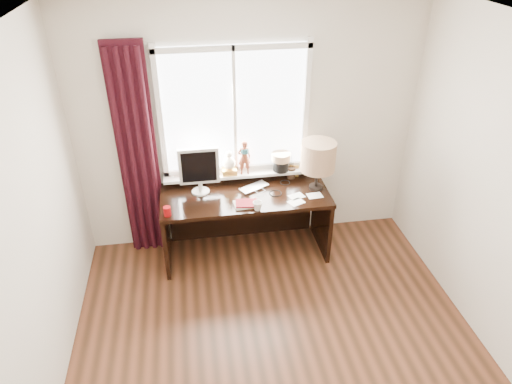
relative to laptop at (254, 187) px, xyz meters
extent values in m
cube|color=brown|center=(-0.01, -1.73, -0.76)|extent=(3.50, 4.00, 0.00)
cube|color=white|center=(-0.01, -1.73, 1.84)|extent=(3.50, 4.00, 0.00)
cube|color=beige|center=(-0.01, 0.27, 0.54)|extent=(3.50, 0.00, 2.60)
cube|color=beige|center=(-1.76, -1.73, 0.54)|extent=(0.00, 4.00, 2.60)
imported|color=silver|center=(0.00, 0.00, 0.00)|extent=(0.37, 0.32, 0.02)
imported|color=white|center=(-0.03, -0.40, 0.03)|extent=(0.12, 0.12, 0.09)
cylinder|color=#790406|center=(-0.88, -0.36, 0.03)|extent=(0.07, 0.07, 0.09)
cube|color=white|center=(-0.16, 0.26, 0.74)|extent=(1.40, 0.02, 1.30)
cube|color=silver|center=(-0.16, 0.23, 0.11)|extent=(1.50, 0.05, 0.05)
cube|color=silver|center=(-0.16, 0.23, 1.36)|extent=(1.50, 0.05, 0.05)
cube|color=silver|center=(-0.88, 0.23, 0.74)|extent=(0.05, 0.05, 1.40)
cube|color=silver|center=(0.57, 0.23, 0.74)|extent=(0.05, 0.05, 1.40)
cube|color=silver|center=(-0.16, 0.23, 0.74)|extent=(0.03, 0.05, 1.30)
cube|color=silver|center=(-0.16, 0.18, 0.07)|extent=(1.52, 0.18, 0.03)
cylinder|color=#62100B|center=(-0.65, 0.16, 0.21)|extent=(0.14, 0.14, 0.25)
cube|color=gold|center=(-0.23, 0.17, 0.12)|extent=(0.15, 0.12, 0.06)
sphere|color=beige|center=(-0.23, 0.17, 0.21)|extent=(0.13, 0.13, 0.13)
sphere|color=beige|center=(-0.23, 0.17, 0.31)|extent=(0.07, 0.07, 0.07)
imported|color=brown|center=(-0.07, 0.15, 0.28)|extent=(0.14, 0.09, 0.38)
cylinder|color=#1E4C51|center=(-0.07, 0.14, 0.36)|extent=(0.09, 0.09, 0.05)
cylinder|color=black|center=(0.31, 0.16, 0.15)|extent=(0.16, 0.16, 0.12)
cylinder|color=#8C6B4C|center=(0.31, 0.16, 0.25)|extent=(0.20, 0.20, 0.08)
cube|color=black|center=(-1.14, 0.19, 0.36)|extent=(0.38, 0.05, 2.25)
cylinder|color=black|center=(-1.28, 0.16, 0.34)|extent=(0.06, 0.06, 2.20)
cylinder|color=black|center=(-1.19, 0.16, 0.34)|extent=(0.06, 0.06, 2.20)
cylinder|color=black|center=(-1.10, 0.16, 0.34)|extent=(0.06, 0.06, 2.20)
cylinder|color=black|center=(-1.01, 0.16, 0.34)|extent=(0.06, 0.06, 2.20)
cube|color=black|center=(-0.11, -0.10, -0.03)|extent=(1.70, 0.70, 0.04)
cube|color=black|center=(-0.94, -0.10, -0.41)|extent=(0.04, 0.64, 0.71)
cube|color=black|center=(0.72, -0.10, -0.41)|extent=(0.04, 0.64, 0.71)
cube|color=black|center=(-0.11, 0.24, -0.41)|extent=(1.60, 0.03, 0.71)
cylinder|color=beige|center=(-0.55, 0.02, 0.00)|extent=(0.18, 0.18, 0.01)
cylinder|color=beige|center=(-0.55, 0.02, 0.05)|extent=(0.04, 0.04, 0.10)
cube|color=beige|center=(-0.55, 0.02, 0.29)|extent=(0.40, 0.04, 0.38)
cube|color=black|center=(-0.55, -0.01, 0.29)|extent=(0.34, 0.01, 0.32)
cube|color=beige|center=(-0.13, -0.29, 0.00)|extent=(0.23, 0.18, 0.02)
cube|color=#57050B|center=(-0.12, -0.30, 0.01)|extent=(0.22, 0.17, 0.01)
cylinder|color=black|center=(0.43, 0.16, 0.05)|extent=(0.09, 0.09, 0.12)
cylinder|color=black|center=(0.41, 0.17, 0.10)|extent=(0.01, 0.01, 0.22)
cylinder|color=black|center=(0.44, 0.15, 0.08)|extent=(0.01, 0.01, 0.19)
cylinder|color=black|center=(0.43, 0.18, 0.11)|extent=(0.01, 0.01, 0.25)
cylinder|color=black|center=(0.44, 0.17, 0.07)|extent=(0.01, 0.01, 0.17)
cube|color=gold|center=(0.46, 0.19, 0.05)|extent=(0.10, 0.04, 0.13)
cube|color=#996633|center=(0.46, 0.18, 0.05)|extent=(0.07, 0.02, 0.10)
cylinder|color=black|center=(0.63, -0.10, 0.00)|extent=(0.14, 0.14, 0.03)
cylinder|color=black|center=(0.63, -0.10, 0.13)|extent=(0.03, 0.03, 0.22)
cylinder|color=tan|center=(0.63, -0.10, 0.36)|extent=(0.35, 0.35, 0.30)
cube|color=white|center=(0.40, -0.22, -0.01)|extent=(0.18, 0.16, 0.00)
cube|color=white|center=(0.58, -0.24, -0.01)|extent=(0.16, 0.12, 0.00)
cube|color=white|center=(0.37, -0.33, -0.01)|extent=(0.18, 0.16, 0.00)
torus|color=black|center=(0.20, -0.14, -0.01)|extent=(0.18, 0.18, 0.01)
torus|color=black|center=(0.34, 0.06, -0.01)|extent=(0.15, 0.15, 0.01)
torus|color=black|center=(-0.04, 0.01, -0.01)|extent=(0.12, 0.12, 0.01)
camera|label=1|loc=(-0.62, -3.98, 2.42)|focal=32.00mm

